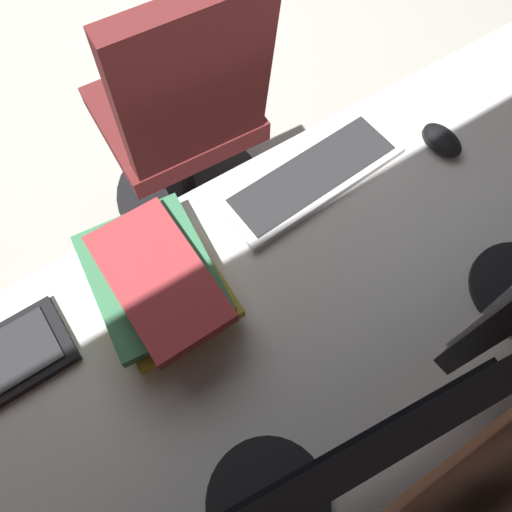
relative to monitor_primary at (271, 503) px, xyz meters
name	(u,v)px	position (x,y,z in m)	size (l,w,h in m)	color
floor_plane	(100,18)	(-0.49, -2.17, -0.97)	(5.53, 5.53, 0.00)	#B2ADA3
desk	(270,337)	(-0.17, -0.24, -0.30)	(2.32, 0.70, 0.73)	white
monitor_primary	(271,503)	(0.00, 0.00, 0.00)	(0.57, 0.20, 0.41)	black
keyboard_main	(312,176)	(-0.43, -0.47, -0.23)	(0.43, 0.17, 0.02)	silver
mouse_main	(442,140)	(-0.73, -0.38, -0.22)	(0.06, 0.10, 0.03)	black
book_stack_near	(158,282)	(-0.03, -0.41, -0.18)	(0.24, 0.31, 0.11)	gold
office_chair	(185,131)	(-0.35, -0.96, -0.51)	(0.56, 0.56, 0.97)	maroon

